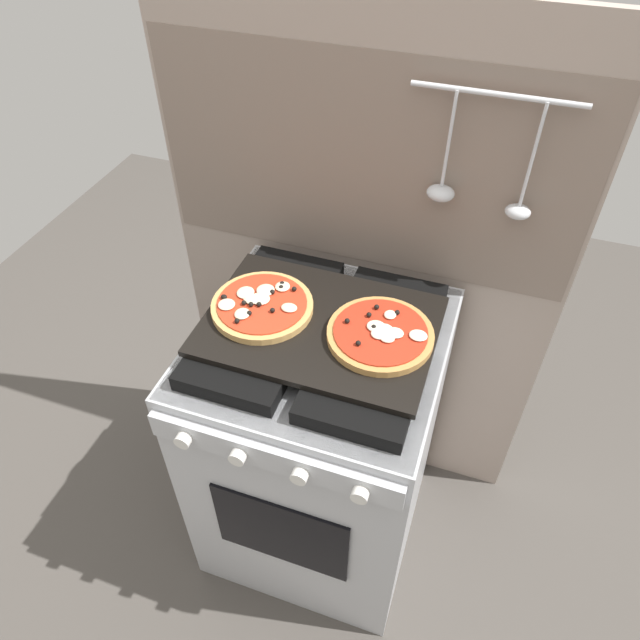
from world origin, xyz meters
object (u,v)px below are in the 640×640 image
baking_tray (320,326)px  stove (320,440)px  pizza_left (261,306)px  pizza_right (381,335)px

baking_tray → stove: bearing=-90.0°
pizza_left → pizza_right: bearing=-0.2°
stove → baking_tray: bearing=90.0°
baking_tray → pizza_right: (0.15, -0.00, 0.02)m
stove → pizza_left: 0.50m
stove → pizza_right: 0.50m
pizza_left → pizza_right: size_ratio=1.00×
pizza_left → pizza_right: (0.29, -0.00, -0.00)m
pizza_left → pizza_right: 0.29m
pizza_left → pizza_right: same height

